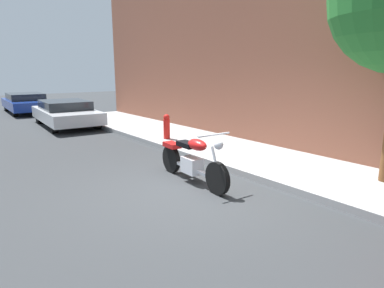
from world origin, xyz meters
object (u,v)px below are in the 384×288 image
object	(u,v)px
parked_car_silver	(66,113)
parked_car_blue	(26,102)
motorcycle	(192,160)
fire_hydrant	(167,129)

from	to	relation	value
parked_car_silver	parked_car_blue	distance (m)	5.82
motorcycle	fire_hydrant	world-z (taller)	motorcycle
parked_car_silver	fire_hydrant	xyz separation A→B (m)	(5.21, 1.45, -0.10)
motorcycle	parked_car_silver	xyz separation A→B (m)	(-8.65, 0.19, 0.09)
parked_car_silver	fire_hydrant	distance (m)	5.41
parked_car_silver	motorcycle	bearing A→B (deg)	-1.27
parked_car_silver	parked_car_blue	world-z (taller)	same
parked_car_blue	fire_hydrant	world-z (taller)	parked_car_blue
motorcycle	parked_car_blue	distance (m)	14.47
fire_hydrant	parked_car_blue	bearing A→B (deg)	-171.02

